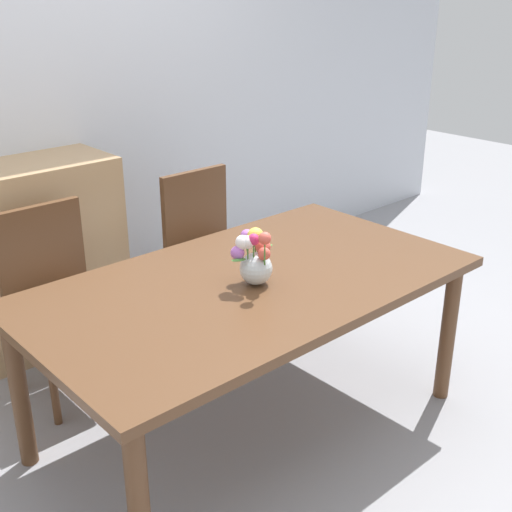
% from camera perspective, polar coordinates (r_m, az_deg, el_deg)
% --- Properties ---
extents(ground_plane, '(12.00, 12.00, 0.00)m').
position_cam_1_polar(ground_plane, '(3.06, -0.48, -14.35)').
color(ground_plane, '#939399').
extents(back_wall, '(7.00, 0.10, 2.80)m').
position_cam_1_polar(back_wall, '(3.82, -17.26, 15.00)').
color(back_wall, silver).
rests_on(back_wall, ground_plane).
extents(dining_table, '(1.83, 1.03, 0.72)m').
position_cam_1_polar(dining_table, '(2.72, -0.53, -3.42)').
color(dining_table, brown).
rests_on(dining_table, ground_plane).
extents(chair_left, '(0.42, 0.42, 0.90)m').
position_cam_1_polar(chair_left, '(3.22, -16.84, -2.71)').
color(chair_left, brown).
rests_on(chair_left, ground_plane).
extents(chair_right, '(0.42, 0.42, 0.90)m').
position_cam_1_polar(chair_right, '(3.64, -4.13, 1.24)').
color(chair_right, brown).
rests_on(chair_right, ground_plane).
extents(flower_vase, '(0.23, 0.20, 0.25)m').
position_cam_1_polar(flower_vase, '(2.61, -0.11, -0.19)').
color(flower_vase, silver).
rests_on(flower_vase, dining_table).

